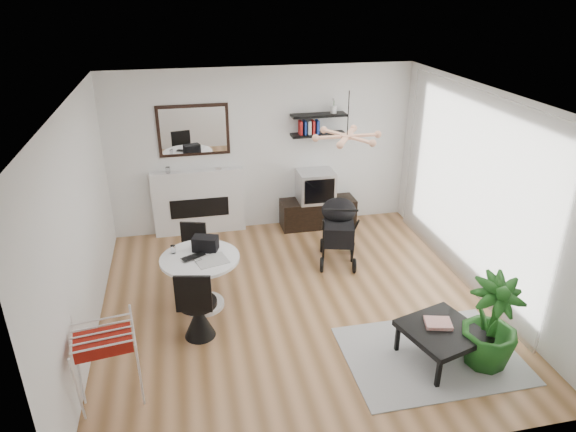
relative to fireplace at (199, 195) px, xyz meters
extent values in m
plane|color=brown|center=(1.10, -2.42, -0.69)|extent=(5.00, 5.00, 0.00)
plane|color=white|center=(1.10, -2.42, 2.01)|extent=(5.00, 5.00, 0.00)
plane|color=white|center=(1.10, 0.08, 0.66)|extent=(5.00, 0.00, 5.00)
plane|color=white|center=(-1.40, -2.42, 0.66)|extent=(0.00, 5.00, 5.00)
plane|color=white|center=(3.60, -2.42, 0.66)|extent=(0.00, 5.00, 5.00)
cube|color=white|center=(3.50, -2.22, 0.66)|extent=(0.04, 3.60, 2.60)
cube|color=white|center=(0.00, 0.00, -0.14)|extent=(1.50, 0.15, 1.10)
cube|color=black|center=(0.00, -0.06, -0.21)|extent=(0.95, 0.06, 0.32)
cube|color=black|center=(0.00, 0.06, 1.06)|extent=(1.12, 0.03, 0.82)
cube|color=white|center=(0.00, 0.04, 1.06)|extent=(1.02, 0.01, 0.72)
cube|color=black|center=(2.00, -0.05, 0.91)|extent=(0.90, 0.25, 0.04)
cube|color=black|center=(2.00, -0.05, 1.23)|extent=(0.90, 0.25, 0.04)
cube|color=black|center=(2.00, -0.16, -0.45)|extent=(1.28, 0.45, 0.48)
cube|color=silver|center=(1.95, -0.16, 0.06)|extent=(0.60, 0.52, 0.52)
cube|color=black|center=(1.95, -0.41, 0.06)|extent=(0.51, 0.01, 0.42)
cylinder|color=white|center=(-0.10, -2.23, -0.66)|extent=(0.54, 0.54, 0.06)
cylinder|color=white|center=(-0.10, -2.23, -0.31)|extent=(0.13, 0.13, 0.63)
cylinder|color=white|center=(-0.10, -2.23, 0.03)|extent=(1.00, 1.00, 0.04)
imported|color=black|center=(-0.15, -2.27, 0.06)|extent=(0.36, 0.31, 0.02)
cube|color=black|center=(-0.01, -2.05, 0.14)|extent=(0.36, 0.28, 0.19)
cube|color=silver|center=(0.04, -2.35, 0.05)|extent=(0.45, 0.40, 0.01)
cylinder|color=white|center=(-0.42, -2.05, 0.10)|extent=(0.06, 0.06, 0.11)
cylinder|color=black|center=(-0.20, -1.57, -0.28)|extent=(0.40, 0.40, 0.05)
cone|color=black|center=(-0.20, -1.57, -0.50)|extent=(0.33, 0.33, 0.38)
cube|color=black|center=(-0.14, -1.40, -0.05)|extent=(0.36, 0.14, 0.41)
cylinder|color=black|center=(-0.17, -2.83, -0.22)|extent=(0.45, 0.45, 0.05)
cone|color=black|center=(-0.17, -2.83, -0.47)|extent=(0.37, 0.37, 0.43)
cube|color=black|center=(-0.21, -3.04, 0.03)|extent=(0.41, 0.12, 0.46)
cube|color=maroon|center=(-1.08, -3.77, 0.11)|extent=(0.56, 0.37, 0.14)
cube|color=black|center=(1.97, -1.44, -0.17)|extent=(0.59, 0.74, 0.30)
ellipsoid|color=black|center=(2.02, -1.25, 0.07)|extent=(0.52, 0.52, 0.37)
cylinder|color=black|center=(1.86, -1.84, 0.34)|extent=(0.47, 0.16, 0.03)
torus|color=black|center=(1.82, -1.09, -0.59)|extent=(0.11, 0.23, 0.23)
torus|color=black|center=(2.28, -1.21, -0.59)|extent=(0.11, 0.23, 0.23)
torus|color=black|center=(1.66, -1.67, -0.59)|extent=(0.11, 0.23, 0.23)
torus|color=black|center=(2.12, -1.80, -0.59)|extent=(0.11, 0.23, 0.23)
cube|color=#A1A1A1|center=(2.37, -3.75, -0.68)|extent=(1.95, 1.41, 0.01)
cube|color=black|center=(2.43, -3.82, -0.31)|extent=(0.96, 0.96, 0.07)
cube|color=black|center=(2.21, -4.23, -0.51)|extent=(0.04, 0.04, 0.33)
cube|color=black|center=(2.84, -4.04, -0.51)|extent=(0.04, 0.04, 0.33)
cube|color=black|center=(2.02, -3.59, -0.51)|extent=(0.04, 0.04, 0.33)
cube|color=black|center=(2.66, -3.41, -0.51)|extent=(0.04, 0.04, 0.33)
cube|color=#BB392E|center=(2.42, -3.74, -0.25)|extent=(0.34, 0.29, 0.04)
imported|color=#1B5418|center=(2.89, -3.99, -0.14)|extent=(0.62, 0.62, 1.08)
camera|label=1|loc=(-0.18, -7.97, 3.18)|focal=32.00mm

